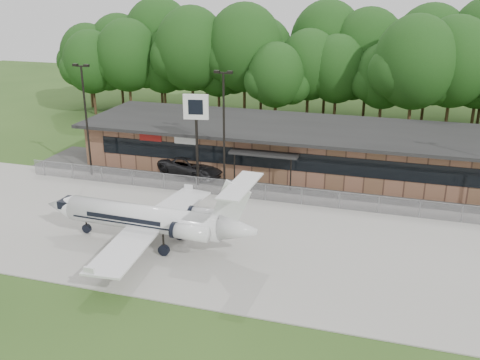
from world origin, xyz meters
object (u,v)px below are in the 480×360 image
(business_jet, at_px, (152,220))
(suv, at_px, (191,166))
(terminal, at_px, (299,147))
(pole_sign, at_px, (196,117))

(business_jet, xyz_separation_m, suv, (-2.79, 14.05, -1.00))
(suv, bearing_deg, business_jet, -148.59)
(terminal, bearing_deg, business_jet, -108.88)
(terminal, height_order, business_jet, business_jet)
(terminal, height_order, pole_sign, pole_sign)
(terminal, relative_size, business_jet, 2.60)
(suv, distance_m, pole_sign, 6.09)
(terminal, distance_m, suv, 10.39)
(terminal, bearing_deg, pole_sign, -136.61)
(pole_sign, bearing_deg, suv, 113.15)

